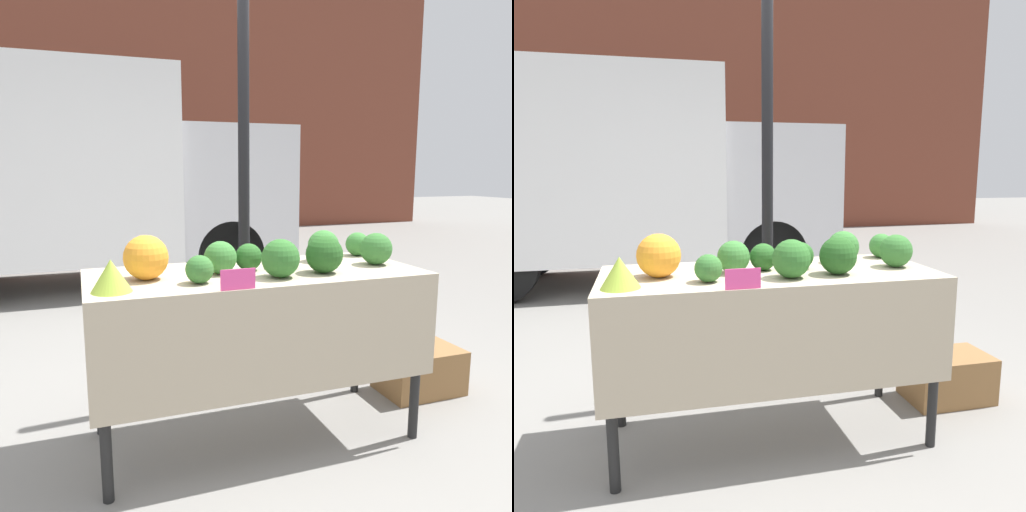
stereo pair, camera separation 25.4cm
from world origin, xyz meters
The scene contains 18 objects.
ground_plane centered at (0.00, 0.00, 0.00)m, with size 40.00×40.00×0.00m, color gray.
building_facade centered at (0.00, 9.61, 3.45)m, with size 16.00×0.60×6.90m.
tent_pole centered at (0.12, 0.56, 1.29)m, with size 0.07×0.07×2.58m.
parked_truck centered at (-0.77, 4.08, 1.37)m, with size 4.62×1.81×2.58m.
market_table centered at (0.00, -0.06, 0.78)m, with size 1.70×0.72×0.91m.
orange_cauliflower centered at (-0.56, -0.01, 1.02)m, with size 0.21×0.21×0.21m.
romanesco_head centered at (-0.73, -0.21, 0.98)m, with size 0.18×0.18×0.14m.
broccoli_head_0 centered at (-0.03, 0.04, 0.98)m, with size 0.14×0.14×0.14m.
broccoli_head_1 centered at (0.46, 0.14, 1.00)m, with size 0.18×0.18×0.18m.
broccoli_head_2 centered at (0.31, -0.15, 1.01)m, with size 0.19×0.19×0.19m.
broccoli_head_3 centered at (0.74, 0.24, 0.98)m, with size 0.14×0.14×0.14m.
broccoli_head_4 centered at (0.17, 0.02, 0.98)m, with size 0.14×0.14×0.14m.
broccoli_head_5 centered at (-0.34, -0.17, 0.98)m, with size 0.13×0.13×0.13m.
broccoli_head_6 centered at (0.68, -0.05, 1.00)m, with size 0.18×0.18×0.18m.
broccoli_head_7 centered at (-0.19, 0.00, 0.99)m, with size 0.17×0.17×0.17m.
broccoli_head_8 centered at (0.06, -0.18, 1.00)m, with size 0.19×0.19×0.19m.
price_sign centered at (-0.21, -0.35, 0.96)m, with size 0.16×0.01×0.09m.
produce_crate centered at (1.18, 0.16, 0.15)m, with size 0.51×0.34×0.29m.
Camera 2 is at (-0.60, -2.44, 1.42)m, focal length 35.00 mm.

